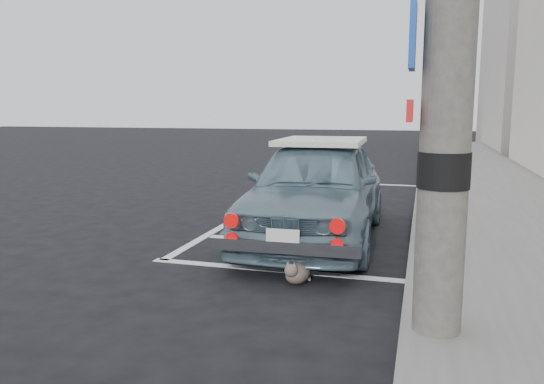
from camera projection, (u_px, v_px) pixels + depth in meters
The scene contains 8 objects.
ground at pixel (252, 255), 6.28m from camera, with size 80.00×80.00×0.00m, color black.
sidewalk at pixel (517, 229), 7.30m from camera, with size 2.80×40.00×0.15m, color slate.
building_far at pixel (534, 56), 22.93m from camera, with size 3.50×10.00×8.00m, color beige.
pline_rear at pixel (281, 271), 5.67m from camera, with size 3.00×0.12×0.01m, color silver.
pline_front at pixel (359, 184), 12.32m from camera, with size 3.00×0.12×0.01m, color silver.
pline_side at pixel (256, 207), 9.37m from camera, with size 0.12×7.00×0.01m, color silver.
retro_coupe at pixel (316, 188), 7.00m from camera, with size 1.73×4.03×1.35m.
cat at pixel (297, 272), 5.23m from camera, with size 0.29×0.48×0.26m.
Camera 1 is at (1.91, -5.79, 1.71)m, focal length 35.00 mm.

